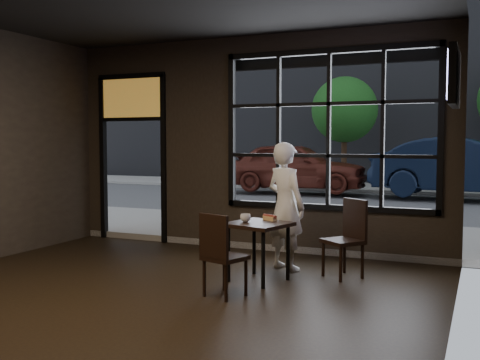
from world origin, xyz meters
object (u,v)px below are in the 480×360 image
at_px(chair_near, 225,255).
at_px(man, 286,206).
at_px(navy_car, 466,167).
at_px(cafe_table, 258,252).

height_order(chair_near, man, man).
height_order(man, navy_car, navy_car).
bearing_deg(man, chair_near, 109.58).
height_order(cafe_table, chair_near, chair_near).
distance_m(man, navy_car, 9.87).
distance_m(cafe_table, chair_near, 0.76).
xyz_separation_m(cafe_table, man, (0.09, 0.70, 0.47)).
bearing_deg(chair_near, cafe_table, -78.68).
bearing_deg(cafe_table, navy_car, 94.03).
relative_size(chair_near, man, 0.55).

